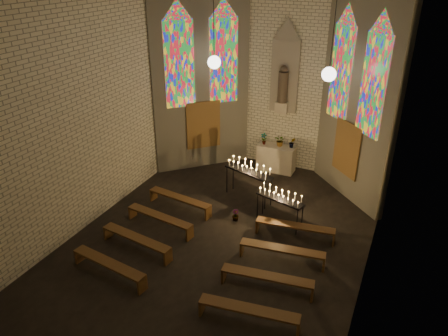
{
  "coord_description": "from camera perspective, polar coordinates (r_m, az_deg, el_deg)",
  "views": [
    {
      "loc": [
        4.42,
        -8.91,
        7.46
      ],
      "look_at": [
        -0.01,
        0.75,
        2.2
      ],
      "focal_mm": 35.0,
      "sensor_mm": 36.0,
      "label": 1
    }
  ],
  "objects": [
    {
      "name": "pew_left_1",
      "position": [
        13.24,
        -8.4,
        -6.44
      ],
      "size": [
        2.29,
        0.62,
        0.44
      ],
      "rotation": [
        0.0,
        0.0,
        -0.13
      ],
      "color": "#503217",
      "rests_on": "ground"
    },
    {
      "name": "pew_right_1",
      "position": [
        11.9,
        7.63,
        -10.61
      ],
      "size": [
        2.29,
        0.62,
        0.44
      ],
      "rotation": [
        0.0,
        0.0,
        0.13
      ],
      "color": "#503217",
      "rests_on": "ground"
    },
    {
      "name": "pew_right_3",
      "position": [
        10.15,
        3.28,
        -18.12
      ],
      "size": [
        2.29,
        0.62,
        0.44
      ],
      "rotation": [
        0.0,
        0.0,
        0.13
      ],
      "color": "#503217",
      "rests_on": "ground"
    },
    {
      "name": "altar",
      "position": [
        16.56,
        6.81,
        1.29
      ],
      "size": [
        1.4,
        0.6,
        1.0
      ],
      "primitive_type": "cube",
      "color": "beige",
      "rests_on": "ground"
    },
    {
      "name": "flower_vase_right",
      "position": [
        16.22,
        8.89,
        3.3
      ],
      "size": [
        0.27,
        0.24,
        0.39
      ],
      "primitive_type": "imported",
      "rotation": [
        0.0,
        0.0,
        0.38
      ],
      "color": "#4C723F",
      "rests_on": "altar"
    },
    {
      "name": "flower_vase_center",
      "position": [
        16.28,
        7.38,
        3.56
      ],
      "size": [
        0.47,
        0.43,
        0.43
      ],
      "primitive_type": "imported",
      "rotation": [
        0.0,
        0.0,
        -0.28
      ],
      "color": "#4C723F",
      "rests_on": "altar"
    },
    {
      "name": "aisle_flower_pot",
      "position": [
        13.54,
        1.51,
        -6.16
      ],
      "size": [
        0.21,
        0.21,
        0.37
      ],
      "primitive_type": "imported",
      "rotation": [
        0.0,
        0.0,
        -0.05
      ],
      "color": "#4C723F",
      "rests_on": "ground"
    },
    {
      "name": "pew_left_2",
      "position": [
        12.44,
        -11.38,
        -9.11
      ],
      "size": [
        2.29,
        0.62,
        0.44
      ],
      "rotation": [
        0.0,
        0.0,
        -0.13
      ],
      "color": "#503217",
      "rests_on": "ground"
    },
    {
      "name": "votive_stand_left",
      "position": [
        14.27,
        3.28,
        -0.17
      ],
      "size": [
        1.79,
        0.92,
        1.28
      ],
      "rotation": [
        0.0,
        0.0,
        -0.3
      ],
      "color": "black",
      "rests_on": "ground"
    },
    {
      "name": "room",
      "position": [
        13.58,
        4.71,
        10.25
      ],
      "size": [
        8.22,
        12.43,
        7.0
      ],
      "color": "beige",
      "rests_on": "ground"
    },
    {
      "name": "pew_left_0",
      "position": [
        14.1,
        -5.8,
        -4.07
      ],
      "size": [
        2.29,
        0.62,
        0.44
      ],
      "rotation": [
        0.0,
        0.0,
        -0.13
      ],
      "color": "#503217",
      "rests_on": "ground"
    },
    {
      "name": "floor",
      "position": [
        12.43,
        -1.44,
        -10.53
      ],
      "size": [
        12.0,
        12.0,
        0.0
      ],
      "primitive_type": "plane",
      "color": "black",
      "rests_on": "ground"
    },
    {
      "name": "pew_left_3",
      "position": [
        11.7,
        -14.8,
        -12.1
      ],
      "size": [
        2.29,
        0.62,
        0.44
      ],
      "rotation": [
        0.0,
        0.0,
        -0.13
      ],
      "color": "#503217",
      "rests_on": "ground"
    },
    {
      "name": "flower_vase_left",
      "position": [
        16.37,
        5.22,
        3.83
      ],
      "size": [
        0.24,
        0.17,
        0.44
      ],
      "primitive_type": "imported",
      "rotation": [
        0.0,
        0.0,
        0.07
      ],
      "color": "#4C723F",
      "rests_on": "altar"
    },
    {
      "name": "votive_stand_right",
      "position": [
        13.08,
        7.36,
        -3.73
      ],
      "size": [
        1.55,
        0.76,
        1.11
      ],
      "rotation": [
        0.0,
        0.0,
        -0.27
      ],
      "color": "black",
      "rests_on": "ground"
    },
    {
      "name": "pew_right_0",
      "position": [
        12.85,
        9.27,
        -7.63
      ],
      "size": [
        2.29,
        0.62,
        0.44
      ],
      "rotation": [
        0.0,
        0.0,
        0.13
      ],
      "color": "#503217",
      "rests_on": "ground"
    },
    {
      "name": "pew_right_2",
      "position": [
        10.99,
        5.66,
        -14.08
      ],
      "size": [
        2.29,
        0.62,
        0.44
      ],
      "rotation": [
        0.0,
        0.0,
        0.13
      ],
      "color": "#503217",
      "rests_on": "ground"
    }
  ]
}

